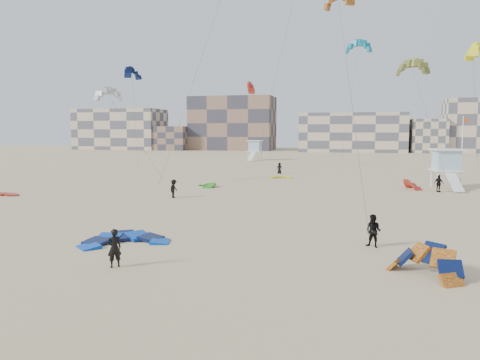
% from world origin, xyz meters
% --- Properties ---
extents(ground, '(320.00, 320.00, 0.00)m').
position_xyz_m(ground, '(0.00, 0.00, 0.00)').
color(ground, '#C8B086').
rests_on(ground, ground).
extents(kite_ground_blue, '(6.50, 6.58, 1.49)m').
position_xyz_m(kite_ground_blue, '(-1.95, 2.79, 0.00)').
color(kite_ground_blue, blue).
rests_on(kite_ground_blue, ground).
extents(kite_ground_orange, '(4.89, 4.89, 3.51)m').
position_xyz_m(kite_ground_orange, '(14.23, 0.43, 0.00)').
color(kite_ground_orange, orange).
rests_on(kite_ground_orange, ground).
extents(kite_ground_green, '(4.30, 4.22, 1.68)m').
position_xyz_m(kite_ground_green, '(-5.85, 30.20, 0.00)').
color(kite_ground_green, '#2E9D17').
rests_on(kite_ground_green, ground).
extents(kite_ground_red_far, '(3.55, 3.48, 2.95)m').
position_xyz_m(kite_ground_red_far, '(17.32, 33.71, 0.00)').
color(kite_ground_red_far, '#BF3305').
rests_on(kite_ground_red_far, ground).
extents(kite_ground_yellow, '(3.71, 3.82, 0.55)m').
position_xyz_m(kite_ground_yellow, '(1.08, 42.47, 0.00)').
color(kite_ground_yellow, '#CDDD16').
rests_on(kite_ground_yellow, ground).
extents(kitesurfer_main, '(0.81, 0.79, 1.88)m').
position_xyz_m(kitesurfer_main, '(-0.11, -1.71, 0.94)').
color(kitesurfer_main, black).
rests_on(kitesurfer_main, ground).
extents(kitesurfer_b, '(1.14, 1.05, 1.87)m').
position_xyz_m(kitesurfer_b, '(12.14, 5.29, 0.94)').
color(kitesurfer_b, black).
rests_on(kitesurfer_b, ground).
extents(kitesurfer_c, '(0.81, 1.24, 1.80)m').
position_xyz_m(kitesurfer_c, '(-6.16, 20.95, 0.90)').
color(kitesurfer_c, black).
rests_on(kitesurfer_c, ground).
extents(kitesurfer_d, '(1.11, 1.09, 1.87)m').
position_xyz_m(kitesurfer_d, '(19.80, 31.66, 0.93)').
color(kitesurfer_d, black).
rests_on(kitesurfer_d, ground).
extents(kitesurfer_e, '(0.97, 0.80, 1.71)m').
position_xyz_m(kitesurfer_e, '(-0.15, 48.84, 0.86)').
color(kitesurfer_e, black).
rests_on(kitesurfer_e, ground).
extents(kite_fly_orange, '(5.24, 29.19, 20.26)m').
position_xyz_m(kite_fly_orange, '(8.95, 30.14, 20.10)').
color(kite_fly_orange, orange).
rests_on(kite_fly_orange, ground).
extents(kite_fly_grey, '(9.04, 4.51, 10.91)m').
position_xyz_m(kite_fly_grey, '(-17.93, 29.80, 10.72)').
color(kite_fly_grey, silver).
rests_on(kite_fly_grey, ground).
extents(kite_fly_olive, '(5.55, 11.34, 14.53)m').
position_xyz_m(kite_fly_olive, '(17.53, 39.69, 14.08)').
color(kite_fly_olive, brown).
rests_on(kite_fly_olive, ground).
extents(kite_fly_yellow, '(4.41, 4.36, 17.91)m').
position_xyz_m(kite_fly_yellow, '(26.55, 50.70, 17.35)').
color(kite_fly_yellow, '#CDDD16').
rests_on(kite_fly_yellow, ground).
extents(kite_fly_navy, '(3.84, 3.73, 15.48)m').
position_xyz_m(kite_fly_navy, '(-22.13, 44.58, 15.10)').
color(kite_fly_navy, '#0A1249').
rests_on(kite_fly_navy, ground).
extents(kite_fly_teal_b, '(4.71, 5.27, 20.84)m').
position_xyz_m(kite_fly_teal_b, '(11.09, 60.96, 20.41)').
color(kite_fly_teal_b, '#1187AB').
rests_on(kite_fly_teal_b, ground).
extents(kite_fly_red, '(6.33, 4.42, 14.47)m').
position_xyz_m(kite_fly_red, '(-7.47, 61.44, 14.05)').
color(kite_fly_red, '#BF3305').
rests_on(kite_fly_red, ground).
extents(lifeguard_tower_near, '(3.61, 6.39, 4.50)m').
position_xyz_m(lifeguard_tower_near, '(21.16, 35.66, 2.23)').
color(lifeguard_tower_near, white).
rests_on(lifeguard_tower_near, ground).
extents(lifeguard_tower_far, '(3.31, 6.12, 4.42)m').
position_xyz_m(lifeguard_tower_far, '(-10.73, 80.55, 2.19)').
color(lifeguard_tower_far, white).
rests_on(lifeguard_tower_far, ground).
extents(flagpole, '(0.67, 0.10, 8.20)m').
position_xyz_m(flagpole, '(22.90, 36.45, 4.30)').
color(flagpole, white).
rests_on(flagpole, ground).
extents(condo_west_a, '(30.00, 15.00, 14.00)m').
position_xyz_m(condo_west_a, '(-70.00, 130.00, 7.00)').
color(condo_west_a, beige).
rests_on(condo_west_a, ground).
extents(condo_west_b, '(28.00, 14.00, 18.00)m').
position_xyz_m(condo_west_b, '(-30.00, 134.00, 9.00)').
color(condo_west_b, '#876651').
rests_on(condo_west_b, ground).
extents(condo_mid, '(32.00, 16.00, 12.00)m').
position_xyz_m(condo_mid, '(10.00, 130.00, 6.00)').
color(condo_mid, beige).
rests_on(condo_mid, ground).
extents(condo_fill_left, '(12.00, 10.00, 8.00)m').
position_xyz_m(condo_fill_left, '(-50.00, 128.00, 4.00)').
color(condo_fill_left, '#876651').
rests_on(condo_fill_left, ground).
extents(condo_fill_right, '(10.00, 10.00, 10.00)m').
position_xyz_m(condo_fill_right, '(32.00, 128.00, 5.00)').
color(condo_fill_right, beige).
rests_on(condo_fill_right, ground).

